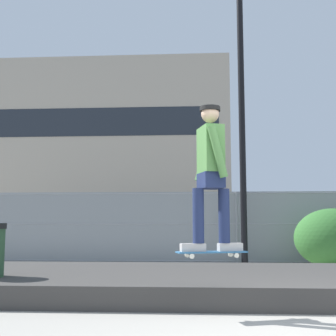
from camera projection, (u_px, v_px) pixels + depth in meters
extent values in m
cube|color=#3D3A38|center=(266.00, 282.00, 6.84)|extent=(17.98, 3.39, 0.29)
cube|color=#2D608C|center=(212.00, 252.00, 5.11)|extent=(0.82, 0.42, 0.02)
cylinder|color=silver|center=(231.00, 254.00, 5.25)|extent=(0.06, 0.04, 0.05)
cylinder|color=silver|center=(236.00, 255.00, 5.08)|extent=(0.06, 0.04, 0.05)
cylinder|color=silver|center=(187.00, 255.00, 5.13)|extent=(0.06, 0.04, 0.05)
cylinder|color=silver|center=(192.00, 256.00, 4.96)|extent=(0.06, 0.04, 0.05)
cube|color=#99999E|center=(233.00, 253.00, 5.17)|extent=(0.09, 0.15, 0.01)
cube|color=#99999E|center=(189.00, 254.00, 5.05)|extent=(0.09, 0.15, 0.01)
cube|color=#B2ADA8|center=(230.00, 247.00, 5.16)|extent=(0.30, 0.18, 0.09)
cube|color=#B2ADA8|center=(193.00, 247.00, 5.06)|extent=(0.30, 0.18, 0.09)
cylinder|color=#1E284C|center=(224.00, 216.00, 5.19)|extent=(0.13, 0.13, 0.62)
cylinder|color=#1E284C|center=(198.00, 216.00, 5.12)|extent=(0.13, 0.13, 0.62)
cube|color=#1E284C|center=(211.00, 181.00, 5.21)|extent=(0.33, 0.40, 0.18)
cube|color=#4C7F3F|center=(210.00, 150.00, 5.25)|extent=(0.32, 0.43, 0.54)
cylinder|color=#4C7F3F|center=(204.00, 158.00, 5.48)|extent=(0.25, 0.15, 0.58)
cylinder|color=#4C7F3F|center=(218.00, 152.00, 5.01)|extent=(0.25, 0.15, 0.58)
sphere|color=tan|center=(210.00, 114.00, 5.30)|extent=(0.21, 0.21, 0.21)
cylinder|color=black|center=(210.00, 109.00, 5.31)|extent=(0.24, 0.24, 0.05)
cylinder|color=gray|center=(237.00, 227.00, 11.74)|extent=(0.06, 0.06, 1.85)
cylinder|color=gray|center=(236.00, 193.00, 11.85)|extent=(27.28, 0.04, 0.04)
cylinder|color=gray|center=(237.00, 224.00, 11.75)|extent=(27.28, 0.04, 0.04)
cylinder|color=gray|center=(237.00, 261.00, 11.64)|extent=(27.28, 0.04, 0.04)
cube|color=gray|center=(237.00, 227.00, 11.74)|extent=(27.28, 0.01, 1.85)
cylinder|color=black|center=(242.00, 118.00, 11.57)|extent=(0.16, 0.16, 7.40)
cube|color=navy|center=(129.00, 234.00, 14.66)|extent=(4.52, 2.13, 0.70)
cube|color=#23282D|center=(123.00, 214.00, 14.74)|extent=(2.31, 1.76, 0.64)
cylinder|color=black|center=(171.00, 244.00, 15.48)|extent=(0.66, 0.29, 0.64)
cylinder|color=black|center=(172.00, 247.00, 13.78)|extent=(0.66, 0.29, 0.64)
cylinder|color=black|center=(91.00, 244.00, 15.45)|extent=(0.66, 0.29, 0.64)
cylinder|color=black|center=(82.00, 247.00, 13.75)|extent=(0.66, 0.29, 0.64)
cube|color=silver|center=(336.00, 235.00, 14.15)|extent=(4.45, 1.92, 0.70)
cube|color=#23282D|center=(328.00, 213.00, 14.23)|extent=(2.24, 1.66, 0.64)
cylinder|color=black|center=(286.00, 245.00, 15.00)|extent=(0.65, 0.26, 0.64)
cylinder|color=black|center=(299.00, 248.00, 13.30)|extent=(0.65, 0.26, 0.64)
cube|color=#9E9384|center=(105.00, 156.00, 46.44)|extent=(24.64, 14.43, 15.79)
cube|color=#1E232B|center=(88.00, 122.00, 39.50)|extent=(22.67, 0.04, 2.50)
ellipsoid|color=#336B2D|center=(333.00, 238.00, 10.39)|extent=(1.78, 1.45, 1.37)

